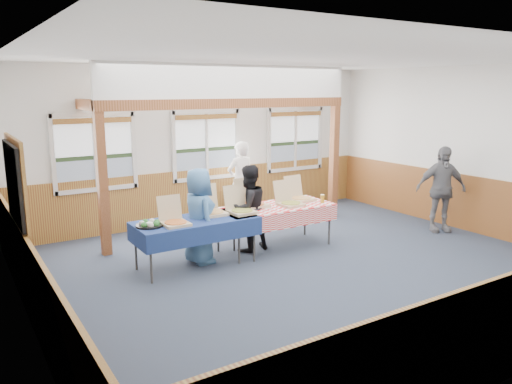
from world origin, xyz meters
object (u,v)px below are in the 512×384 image
Objects in this scene: table_left at (196,223)px; woman_white at (241,181)px; table_right at (275,209)px; person_grey at (441,189)px; woman_black at (248,208)px; man_blue at (199,216)px.

woman_white reaches higher than table_left.
table_right is 3.45m from person_grey.
table_right is 0.49m from woman_black.
woman_black is at bearing 62.56° from woman_white.
woman_black is 0.99m from man_blue.
table_left is 1.36× the size of man_blue.
woman_white reaches higher than person_grey.
table_right is at bearing -165.86° from person_grey.
person_grey is (4.90, -0.75, 0.14)m from table_left.
table_left is at bearing 44.54° from woman_white.
man_blue is (-1.45, 0.03, 0.07)m from table_right.
person_grey is at bearing 135.49° from woman_white.
person_grey is (2.90, -2.77, -0.00)m from woman_white.
man_blue reaches higher than table_left.
woman_white is 1.13× the size of woman_black.
woman_white is at bearing 76.03° from table_right.
woman_white reaches higher than woman_black.
person_grey is at bearing -26.93° from table_left.
table_left is 0.17m from man_blue.
woman_white is 1.00× the size of person_grey.
person_grey is (4.79, -0.86, 0.07)m from man_blue.
woman_white is at bearing 164.34° from person_grey.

